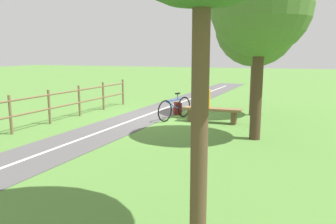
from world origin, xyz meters
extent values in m
plane|color=#548438|center=(0.00, 0.00, 0.00)|extent=(80.00, 80.00, 0.00)
cube|color=#565454|center=(1.07, 4.00, 0.01)|extent=(4.99, 36.02, 0.02)
cube|color=silver|center=(1.07, 4.00, 0.02)|extent=(2.90, 31.89, 0.00)
cube|color=brown|center=(-1.85, 0.38, 0.45)|extent=(1.93, 0.39, 0.08)
cube|color=brown|center=(-2.57, 0.38, 0.21)|extent=(0.16, 0.34, 0.41)
cube|color=brown|center=(-1.12, 0.37, 0.21)|extent=(0.16, 0.34, 0.41)
cylinder|color=orange|center=(-1.61, 0.38, 0.79)|extent=(0.33, 0.33, 0.60)
sphere|color=tan|center=(-1.61, 0.38, 1.17)|extent=(0.18, 0.18, 0.18)
torus|color=black|center=(-0.32, 0.77, 0.37)|extent=(0.29, 0.71, 0.74)
torus|color=black|center=(-0.69, -0.27, 0.37)|extent=(0.29, 0.71, 0.74)
cylinder|color=#1E51A3|center=(-0.50, 0.25, 0.68)|extent=(0.35, 0.89, 0.04)
cylinder|color=#1E51A3|center=(-0.45, 0.41, 0.53)|extent=(0.26, 0.65, 0.34)
cylinder|color=#1E51A3|center=(-0.56, 0.10, 0.78)|extent=(0.03, 0.03, 0.20)
cube|color=black|center=(-0.56, 0.10, 0.89)|extent=(0.14, 0.22, 0.05)
cube|color=maroon|center=(-0.34, -0.63, 0.23)|extent=(0.35, 0.36, 0.46)
cube|color=maroon|center=(-0.23, -0.56, 0.16)|extent=(0.14, 0.19, 0.21)
cylinder|color=brown|center=(2.71, -2.19, 0.56)|extent=(0.08, 0.08, 1.13)
cylinder|color=brown|center=(2.85, -0.68, 0.56)|extent=(0.08, 0.08, 1.13)
cylinder|color=brown|center=(2.98, 0.82, 0.56)|extent=(0.08, 0.08, 1.13)
cylinder|color=brown|center=(3.11, 2.33, 0.56)|extent=(0.08, 0.08, 1.13)
cylinder|color=brown|center=(3.25, 3.83, 0.56)|extent=(0.08, 0.08, 1.13)
cylinder|color=brown|center=(3.18, 3.08, 0.96)|extent=(0.99, 10.54, 0.06)
cylinder|color=brown|center=(3.18, 3.08, 0.51)|extent=(0.99, 10.54, 0.06)
cylinder|color=brown|center=(-3.14, 7.59, 1.72)|extent=(0.20, 0.20, 3.43)
cylinder|color=brown|center=(-2.99, -1.44, 1.26)|extent=(0.20, 0.20, 2.52)
sphere|color=#4C7033|center=(-2.99, -1.44, 3.24)|extent=(2.89, 2.89, 2.89)
cylinder|color=#473323|center=(-3.37, 2.12, 1.42)|extent=(0.29, 0.29, 2.83)
sphere|color=#4C7033|center=(-3.37, 2.12, 3.47)|extent=(2.57, 2.57, 2.57)
camera|label=1|loc=(-3.97, 11.12, 2.31)|focal=35.48mm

